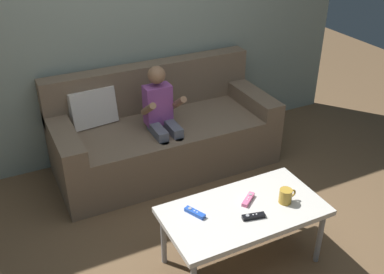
# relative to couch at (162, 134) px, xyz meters

# --- Properties ---
(ground_plane) EXTENTS (8.65, 8.65, 0.00)m
(ground_plane) POSITION_rel_couch_xyz_m (-0.16, -1.30, -0.30)
(ground_plane) COLOR brown
(wall_back) EXTENTS (4.32, 0.05, 2.50)m
(wall_back) POSITION_rel_couch_xyz_m (-0.16, 0.39, 0.95)
(wall_back) COLOR gray
(wall_back) RESTS_ON ground
(couch) EXTENTS (1.85, 0.80, 0.84)m
(couch) POSITION_rel_couch_xyz_m (0.00, 0.00, 0.00)
(couch) COLOR #75604C
(couch) RESTS_ON ground
(person_seated_on_couch) EXTENTS (0.30, 0.37, 0.95)m
(person_seated_on_couch) POSITION_rel_couch_xyz_m (-0.06, -0.18, 0.25)
(person_seated_on_couch) COLOR slate
(person_seated_on_couch) RESTS_ON ground
(coffee_table) EXTENTS (1.00, 0.53, 0.43)m
(coffee_table) POSITION_rel_couch_xyz_m (-0.01, -1.32, 0.10)
(coffee_table) COLOR beige
(coffee_table) RESTS_ON ground
(game_remote_blue_near_edge) EXTENTS (0.09, 0.14, 0.03)m
(game_remote_blue_near_edge) POSITION_rel_couch_xyz_m (-0.30, -1.23, 0.15)
(game_remote_blue_near_edge) COLOR blue
(game_remote_blue_near_edge) RESTS_ON coffee_table
(game_remote_black_center) EXTENTS (0.14, 0.07, 0.03)m
(game_remote_black_center) POSITION_rel_couch_xyz_m (-0.00, -1.42, 0.15)
(game_remote_black_center) COLOR black
(game_remote_black_center) RESTS_ON coffee_table
(game_remote_pink_far_corner) EXTENTS (0.13, 0.11, 0.03)m
(game_remote_pink_far_corner) POSITION_rel_couch_xyz_m (0.06, -1.27, 0.15)
(game_remote_pink_far_corner) COLOR pink
(game_remote_pink_far_corner) RESTS_ON coffee_table
(coffee_mug) EXTENTS (0.12, 0.08, 0.09)m
(coffee_mug) POSITION_rel_couch_xyz_m (0.26, -1.38, 0.19)
(coffee_mug) COLOR #B78C2D
(coffee_mug) RESTS_ON coffee_table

